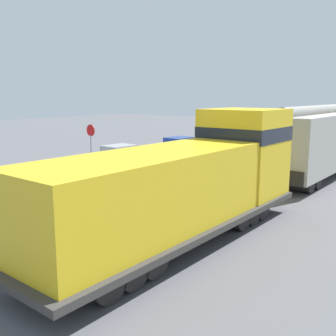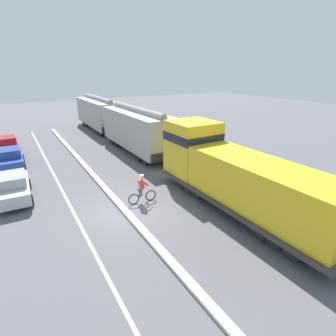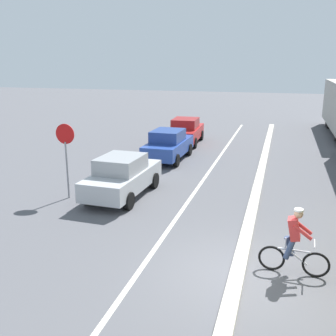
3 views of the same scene
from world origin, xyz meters
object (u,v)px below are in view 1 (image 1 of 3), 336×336
parked_car_silver (121,158)px  cyclist (151,182)px  hopper_car_lead (315,142)px  stop_sign (91,138)px  parked_car_blue (180,148)px  parked_car_red (210,142)px  locomotive (192,184)px

parked_car_silver → cyclist: size_ratio=2.48×
hopper_car_lead → stop_sign: size_ratio=3.68×
hopper_car_lead → parked_car_silver: 11.74m
parked_car_silver → cyclist: cyclist is taller
hopper_car_lead → stop_sign: bearing=-154.1°
parked_car_silver → hopper_car_lead: bearing=26.6°
parked_car_blue → stop_sign: stop_sign is taller
hopper_car_lead → parked_car_red: bearing=152.9°
stop_sign → parked_car_red: bearing=80.8°
hopper_car_lead → parked_car_blue: size_ratio=2.51×
parked_car_silver → parked_car_red: bearing=90.4°
locomotive → parked_car_silver: bearing=146.4°
parked_car_silver → stop_sign: size_ratio=1.48×
locomotive → parked_car_blue: 16.72m
locomotive → parked_car_red: locomotive is taller
locomotive → parked_car_blue: bearing=128.4°
parked_car_blue → cyclist: cyclist is taller
parked_car_red → parked_car_silver: bearing=-89.6°
stop_sign → locomotive: bearing=-26.5°
hopper_car_lead → stop_sign: hopper_car_lead is taller
locomotive → parked_car_red: (-10.52, 17.54, -0.98)m
parked_car_red → parked_car_blue: bearing=-88.1°
stop_sign → hopper_car_lead: bearing=25.9°
parked_car_silver → parked_car_blue: (0.07, 6.15, 0.00)m
hopper_car_lead → parked_car_red: size_ratio=2.48×
locomotive → stop_sign: (-12.36, 6.15, 0.23)m
locomotive → cyclist: 5.04m
parked_car_red → cyclist: cyclist is taller
locomotive → parked_car_blue: size_ratio=2.75×
parked_car_red → stop_sign: size_ratio=1.48×
hopper_car_lead → cyclist: (-4.15, -9.48, -1.26)m
cyclist → stop_sign: stop_sign is taller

